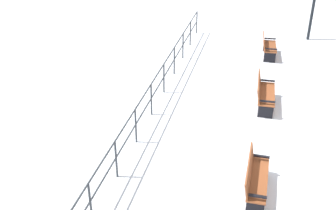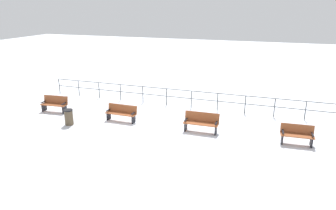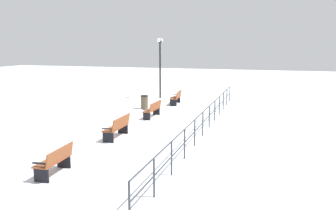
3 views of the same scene
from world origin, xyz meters
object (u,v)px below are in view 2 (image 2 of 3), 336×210
(trash_bin, at_px, (69,117))
(bench_second, at_px, (121,113))
(bench_third, at_px, (201,122))
(bench_fourth, at_px, (297,135))
(bench_nearest, at_px, (55,104))

(trash_bin, bearing_deg, bench_second, 120.86)
(bench_third, bearing_deg, bench_fourth, 88.65)
(bench_third, xyz_separation_m, bench_fourth, (0.00, 4.32, -0.04))
(bench_fourth, bearing_deg, bench_third, -93.45)
(bench_second, relative_size, bench_third, 0.99)
(trash_bin, bearing_deg, bench_third, 101.43)
(bench_nearest, bearing_deg, bench_fourth, 84.60)
(bench_third, relative_size, bench_fourth, 1.18)
(bench_nearest, distance_m, bench_second, 4.34)
(bench_nearest, bearing_deg, bench_third, 84.33)
(bench_second, bearing_deg, bench_fourth, 90.63)
(bench_nearest, distance_m, trash_bin, 2.51)
(bench_third, height_order, trash_bin, bench_third)
(bench_nearest, height_order, bench_second, bench_nearest)
(bench_nearest, xyz_separation_m, bench_second, (0.09, 4.34, -0.01))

